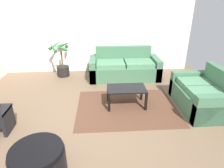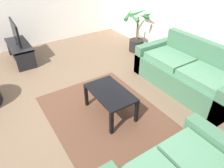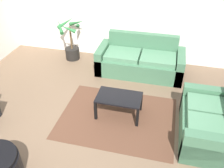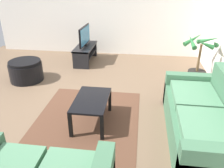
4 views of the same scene
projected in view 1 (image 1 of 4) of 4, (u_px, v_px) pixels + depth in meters
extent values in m
plane|color=brown|center=(99.00, 122.00, 3.84)|extent=(6.60, 6.60, 0.00)
cube|color=silver|center=(97.00, 29.00, 6.02)|extent=(6.00, 0.06, 2.70)
cube|color=#3F6B4C|center=(124.00, 71.00, 5.85)|extent=(2.07, 0.90, 0.42)
cube|color=#3F6B4C|center=(123.00, 54.00, 6.00)|extent=(1.71, 0.16, 0.48)
cube|color=#3F6B4C|center=(93.00, 69.00, 5.75)|extent=(0.18, 0.90, 0.62)
cube|color=#3F6B4C|center=(155.00, 68.00, 5.86)|extent=(0.18, 0.90, 0.62)
cube|color=#4F7F5D|center=(110.00, 64.00, 5.67)|extent=(0.82, 0.66, 0.12)
cube|color=#4F7F5D|center=(139.00, 63.00, 5.72)|extent=(0.82, 0.66, 0.12)
cube|color=#3F6B4C|center=(200.00, 99.00, 4.26)|extent=(0.90, 1.43, 0.42)
cube|color=#3F6B4C|center=(221.00, 80.00, 4.10)|extent=(0.16, 1.07, 0.48)
cube|color=#3F6B4C|center=(217.00, 110.00, 3.65)|extent=(0.90, 0.18, 0.62)
cube|color=#3F6B4C|center=(189.00, 83.00, 4.79)|extent=(0.90, 0.18, 0.62)
cube|color=#4F7F5D|center=(206.00, 94.00, 3.90)|extent=(0.66, 0.50, 0.12)
cube|color=#4F7F5D|center=(194.00, 83.00, 4.39)|extent=(0.66, 0.50, 0.12)
cube|color=black|center=(8.00, 120.00, 3.49)|extent=(0.06, 0.41, 0.45)
cube|color=black|center=(127.00, 88.00, 4.25)|extent=(0.85, 0.52, 0.03)
cube|color=black|center=(109.00, 103.00, 4.11)|extent=(0.05, 0.05, 0.41)
cube|color=black|center=(146.00, 102.00, 4.15)|extent=(0.05, 0.05, 0.41)
cube|color=black|center=(108.00, 93.00, 4.53)|extent=(0.05, 0.05, 0.41)
cube|color=black|center=(142.00, 92.00, 4.58)|extent=(0.05, 0.05, 0.41)
cube|color=#513323|center=(127.00, 107.00, 4.33)|extent=(2.20, 1.70, 0.01)
cylinder|color=black|center=(63.00, 71.00, 6.03)|extent=(0.37, 0.37, 0.31)
cylinder|color=brown|center=(62.00, 57.00, 5.85)|extent=(0.05, 0.05, 0.59)
cone|color=#2A6D37|center=(67.00, 46.00, 5.74)|extent=(0.16, 0.38, 0.22)
cone|color=#2A6D37|center=(65.00, 44.00, 5.93)|extent=(0.51, 0.29, 0.28)
cone|color=#2A6D37|center=(55.00, 45.00, 5.84)|extent=(0.40, 0.43, 0.27)
cone|color=#2A6D37|center=(52.00, 47.00, 5.57)|extent=(0.35, 0.47, 0.27)
cone|color=#2A6D37|center=(60.00, 48.00, 5.52)|extent=(0.42, 0.16, 0.24)
cylinder|color=black|center=(39.00, 164.00, 2.60)|extent=(0.73, 0.73, 0.40)
cylinder|color=black|center=(36.00, 151.00, 2.51)|extent=(0.69, 0.69, 0.06)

